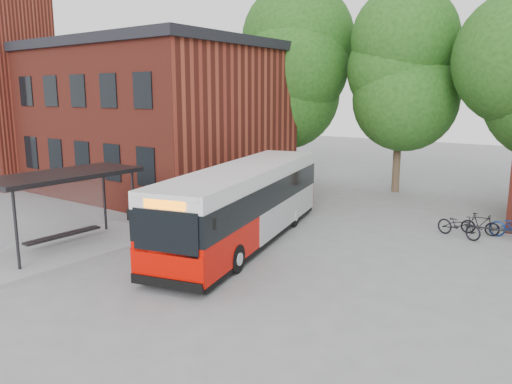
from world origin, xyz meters
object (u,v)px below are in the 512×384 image
Objects in this scene: bicycle_1 at (480,224)px; city_bus at (245,205)px; bicycle_0 at (459,225)px; bus_shelter at (66,211)px.

city_bus is at bearing 126.10° from bicycle_1.
bicycle_0 is at bearing 139.91° from bicycle_1.
bicycle_1 is (7.12, 6.44, -1.02)m from city_bus.
city_bus reaches higher than bicycle_1.
bus_shelter reaches higher than bicycle_0.
bicycle_1 is (0.60, 0.89, -0.05)m from bicycle_0.
bus_shelter is 16.19m from bicycle_1.
bicycle_1 is (11.72, 11.12, -1.01)m from bus_shelter.
city_bus is (4.60, 4.68, 0.02)m from bus_shelter.
bicycle_1 is at bearing -16.23° from bicycle_0.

